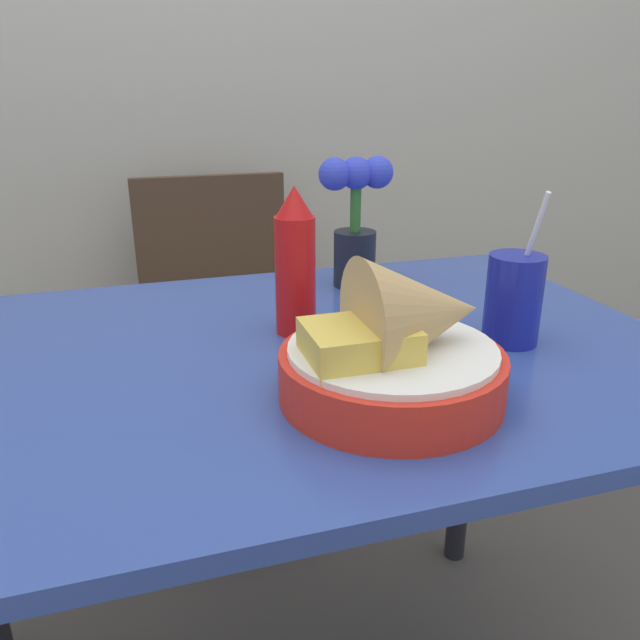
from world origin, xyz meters
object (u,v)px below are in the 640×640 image
object	(u,v)px
drink_cup	(513,302)
flower_vase	(355,218)
food_basket	(400,349)
chair_far_window	(220,321)
ketchup_bottle	(295,264)

from	to	relation	value
drink_cup	flower_vase	size ratio (longest dim) A/B	0.95
food_basket	drink_cup	world-z (taller)	drink_cup
chair_far_window	drink_cup	distance (m)	0.96
food_basket	chair_far_window	bearing A→B (deg)	94.81
ketchup_bottle	drink_cup	world-z (taller)	drink_cup
ketchup_bottle	flower_vase	distance (m)	0.26
food_basket	flower_vase	distance (m)	0.45
chair_far_window	drink_cup	bearing A→B (deg)	-70.25
food_basket	flower_vase	xyz separation A→B (m)	(0.10, 0.44, 0.06)
food_basket	flower_vase	size ratio (longest dim) A/B	1.14
food_basket	ketchup_bottle	bearing A→B (deg)	104.53
ketchup_bottle	drink_cup	distance (m)	0.32
chair_far_window	ketchup_bottle	distance (m)	0.80
flower_vase	drink_cup	bearing A→B (deg)	-69.38
food_basket	drink_cup	xyz separation A→B (m)	(0.23, 0.11, -0.00)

